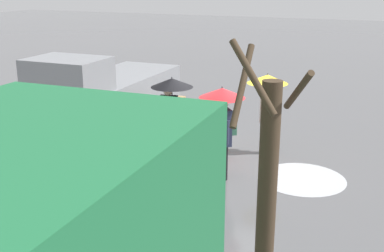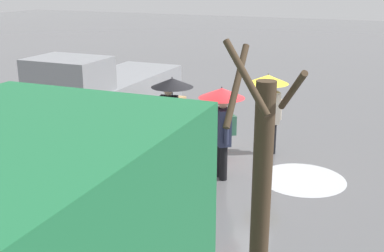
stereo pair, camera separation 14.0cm
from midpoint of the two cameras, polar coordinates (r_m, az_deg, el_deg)
name	(u,v)px [view 1 (the left image)]	position (r m, az deg, el deg)	size (l,w,h in m)	color
ground_plane	(218,162)	(12.20, 2.72, -4.23)	(90.00, 90.00, 0.00)	#5B5B5E
slush_patch_mid_street	(302,179)	(11.46, 12.59, -6.10)	(1.98, 1.98, 0.01)	silver
cargo_van_parked_right	(106,100)	(13.64, -10.39, 3.03)	(2.26, 5.37, 2.60)	gray
shopping_cart_vendor	(212,138)	(12.17, 2.03, -1.43)	(0.75, 0.94, 1.04)	red
hand_dolly_boxes	(175,122)	(12.52, -2.34, 0.51)	(0.55, 0.73, 1.51)	#515156
pedestrian_pink_side	(223,112)	(10.79, 3.30, 1.67)	(1.04, 1.04, 2.15)	black
pedestrian_black_side	(170,99)	(11.87, -2.91, 3.19)	(1.04, 1.04, 2.15)	black
pedestrian_white_side	(268,95)	(12.44, 8.70, 3.60)	(1.04, 1.04, 2.15)	black
bare_tree_near	(266,202)	(6.07, 8.05, -8.86)	(0.98, 0.98, 3.80)	#423323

